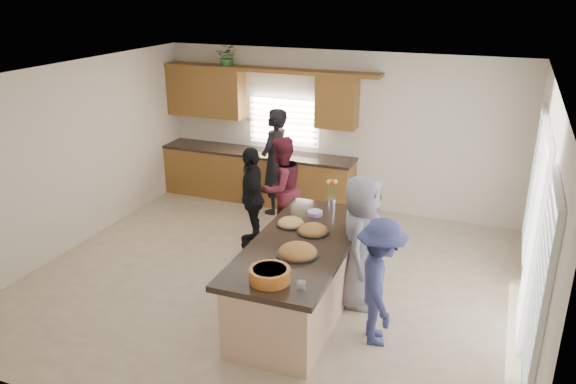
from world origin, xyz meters
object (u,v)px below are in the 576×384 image
at_px(woman_right_front, 361,242).
at_px(salad_bowl, 270,274).
at_px(woman_left_back, 275,162).
at_px(woman_left_front, 252,197).
at_px(island, 301,278).
at_px(woman_right_back, 380,282).
at_px(woman_left_mid, 281,188).

bearing_deg(woman_right_front, salad_bowl, 155.03).
distance_m(woman_left_back, woman_left_front, 1.39).
bearing_deg(island, woman_right_back, -15.68).
bearing_deg(woman_right_front, island, 122.07).
xyz_separation_m(salad_bowl, woman_left_front, (-1.38, 2.52, -0.24)).
bearing_deg(salad_bowl, woman_right_back, 36.37).
bearing_deg(woman_left_back, woman_right_back, 43.84).
distance_m(woman_left_front, woman_right_back, 2.98).
xyz_separation_m(woman_left_front, woman_right_front, (1.99, -1.08, 0.07)).
bearing_deg(salad_bowl, woman_left_back, 112.08).
distance_m(salad_bowl, woman_left_front, 2.89).
bearing_deg(woman_left_back, woman_right_front, 46.17).
height_order(woman_left_back, woman_right_front, woman_left_back).
height_order(salad_bowl, woman_left_mid, woman_left_mid).
relative_size(salad_bowl, woman_left_back, 0.23).
height_order(island, woman_right_back, woman_right_back).
relative_size(salad_bowl, woman_right_front, 0.25).
xyz_separation_m(woman_left_front, woman_right_back, (2.39, -1.78, -0.04)).
bearing_deg(woman_left_back, woman_left_mid, 32.14).
relative_size(woman_left_mid, woman_right_back, 1.11).
relative_size(woman_left_mid, woman_right_front, 0.97).
distance_m(woman_left_mid, woman_right_front, 2.25).
xyz_separation_m(woman_right_back, woman_right_front, (-0.40, 0.70, 0.11)).
height_order(salad_bowl, woman_left_back, woman_left_back).
relative_size(woman_right_back, woman_right_front, 0.87).
relative_size(woman_left_mid, woman_left_front, 1.05).
bearing_deg(woman_right_front, woman_left_mid, 46.41).
bearing_deg(woman_right_front, woman_right_back, -152.14).
distance_m(woman_left_back, woman_left_mid, 1.09).
height_order(salad_bowl, woman_right_front, woman_right_front).
bearing_deg(island, woman_right_front, 33.26).
bearing_deg(woman_left_front, woman_left_back, 162.09).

